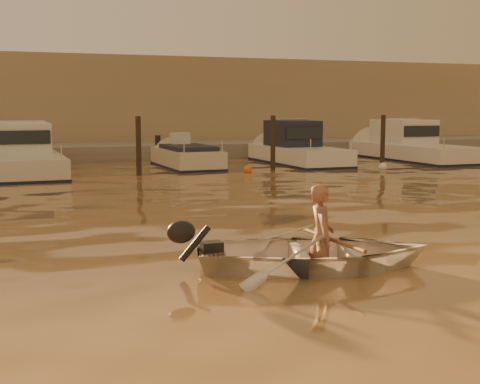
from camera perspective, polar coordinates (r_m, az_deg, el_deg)
name	(u,v)px	position (r m, az deg, el deg)	size (l,w,h in m)	color
ground_plane	(348,260)	(10.33, 9.18, -5.73)	(160.00, 160.00, 0.00)	brown
dinghy	(314,253)	(9.69, 6.35, -5.16)	(2.40, 3.36, 0.70)	silver
person	(321,237)	(9.67, 6.95, -3.82)	(0.55, 0.36, 1.51)	#965F4B
outboard_motor	(210,251)	(9.52, -2.58, -5.04)	(0.90, 0.40, 0.70)	black
oar_port	(332,239)	(9.71, 7.82, -4.01)	(0.06, 0.06, 2.10)	brown
oar_starboard	(318,239)	(9.67, 6.66, -4.04)	(0.06, 0.06, 2.10)	brown
moored_boat_2	(21,155)	(24.78, -18.17, 3.01)	(2.52, 8.35, 1.75)	silver
moored_boat_3	(187,161)	(25.81, -4.58, 2.61)	(1.77, 5.22, 0.95)	beige
moored_boat_4	(298,148)	(27.50, 4.99, 3.73)	(2.12, 6.59, 1.75)	white
moored_boat_5	(412,146)	(30.32, 14.48, 3.85)	(2.34, 7.81, 1.75)	silver
piling_2	(139,149)	(23.06, -8.65, 3.68)	(0.18, 0.18, 2.20)	#2D2319
piling_3	(273,146)	(24.61, 2.83, 3.98)	(0.18, 0.18, 2.20)	#2D2319
piling_4	(383,143)	(26.84, 12.08, 4.10)	(0.18, 0.18, 2.20)	#2D2319
fender_c	(58,178)	(21.56, -15.24, 1.13)	(0.30, 0.30, 0.30)	silver
fender_d	(248,170)	(23.72, 0.66, 1.93)	(0.30, 0.30, 0.30)	orange
fender_e	(383,167)	(25.48, 12.09, 2.13)	(0.30, 0.30, 0.30)	white
quay	(107,155)	(30.70, -11.32, 3.09)	(52.00, 4.00, 1.00)	gray
waterfront_building	(88,105)	(36.06, -12.88, 7.23)	(46.00, 7.00, 4.80)	#9E8466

